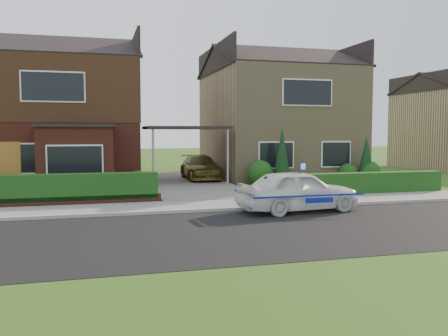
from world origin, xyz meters
name	(u,v)px	position (x,y,z in m)	size (l,w,h in m)	color
ground	(264,230)	(0.00, 0.00, 0.00)	(120.00, 120.00, 0.00)	#2C5416
road	(264,230)	(0.00, 0.00, 0.00)	(60.00, 6.00, 0.02)	black
kerb	(231,209)	(0.00, 3.05, 0.06)	(60.00, 0.16, 0.12)	#9E9993
sidewalk	(223,205)	(0.00, 4.10, 0.05)	(60.00, 2.00, 0.10)	slate
grass_verge	(376,296)	(0.00, -5.00, 0.00)	(60.00, 4.00, 0.01)	#2C5416
driveway	(186,183)	(0.00, 11.00, 0.06)	(3.80, 12.00, 0.12)	#666059
house_left	(61,106)	(-5.78, 13.90, 3.81)	(7.50, 9.53, 7.25)	maroon
house_right	(277,111)	(5.80, 13.99, 3.66)	(7.50, 8.06, 7.25)	#9F8661
carport_link	(186,129)	(0.00, 10.95, 2.66)	(3.80, 3.00, 2.77)	black
dwarf_wall	(44,202)	(-5.80, 5.30, 0.18)	(7.70, 0.25, 0.36)	maroon
hedge_left	(45,207)	(-5.80, 5.45, 0.00)	(7.50, 0.55, 0.90)	#163812
hedge_right	(356,195)	(5.80, 5.35, 0.00)	(7.50, 0.55, 0.80)	#163812
shrub_left_mid	(99,176)	(-4.00, 9.30, 0.66)	(1.32, 1.32, 1.32)	#163812
shrub_left_near	(137,180)	(-2.40, 9.60, 0.42)	(0.84, 0.84, 0.84)	#163812
shrub_right_near	(260,173)	(3.20, 9.40, 0.60)	(1.20, 1.20, 1.20)	#163812
shrub_right_mid	(348,173)	(7.80, 9.50, 0.48)	(0.96, 0.96, 0.96)	#163812
shrub_right_far	(369,172)	(8.80, 9.20, 0.54)	(1.08, 1.08, 1.08)	#163812
conifer_a	(282,158)	(4.20, 9.20, 1.30)	(0.90, 0.90, 2.60)	black
conifer_b	(366,161)	(8.60, 9.20, 1.10)	(0.90, 0.90, 2.20)	black
police_car	(298,191)	(1.99, 2.40, 0.66)	(3.54, 4.01, 1.48)	silver
driveway_car	(201,167)	(1.00, 12.25, 0.71)	(1.66, 4.07, 1.18)	brown
potted_plant_a	(87,183)	(-4.49, 9.00, 0.39)	(0.41, 0.28, 0.78)	gray
potted_plant_b	(11,194)	(-6.94, 6.00, 0.42)	(0.46, 0.37, 0.83)	gray
potted_plant_c	(66,194)	(-5.16, 6.00, 0.33)	(0.37, 0.37, 0.67)	gray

